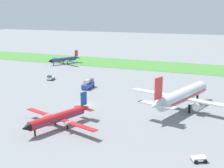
# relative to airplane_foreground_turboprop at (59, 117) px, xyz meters

# --- Properties ---
(ground_plane) EXTENTS (600.00, 600.00, 0.00)m
(ground_plane) POSITION_rel_airplane_foreground_turboprop_xyz_m (-2.81, 18.46, -2.47)
(ground_plane) COLOR gray
(grass_taxiway_strip) EXTENTS (360.00, 28.00, 0.08)m
(grass_taxiway_strip) POSITION_rel_airplane_foreground_turboprop_xyz_m (-2.81, 88.69, -2.43)
(grass_taxiway_strip) COLOR #478438
(grass_taxiway_strip) RESTS_ON ground_plane
(airplane_foreground_turboprop) EXTENTS (21.98, 18.98, 6.76)m
(airplane_foreground_turboprop) POSITION_rel_airplane_foreground_turboprop_xyz_m (0.00, 0.00, 0.00)
(airplane_foreground_turboprop) COLOR red
(airplane_foreground_turboprop) RESTS_ON ground_plane
(airplane_taxiing_turboprop) EXTENTS (19.69, 17.11, 6.36)m
(airplane_taxiing_turboprop) POSITION_rel_airplane_foreground_turboprop_xyz_m (-46.29, 75.36, -0.15)
(airplane_taxiing_turboprop) COLOR navy
(airplane_taxiing_turboprop) RESTS_ON ground_plane
(airplane_midfield_jet) EXTENTS (30.14, 29.80, 10.84)m
(airplane_midfield_jet) POSITION_rel_airplane_foreground_turboprop_xyz_m (22.45, 23.86, 1.43)
(airplane_midfield_jet) COLOR silver
(airplane_midfield_jet) RESTS_ON ground_plane
(fuel_truck_near_gate) EXTENTS (3.28, 6.75, 3.29)m
(fuel_truck_near_gate) POSITION_rel_airplane_foreground_turboprop_xyz_m (-11.51, 35.41, -0.89)
(fuel_truck_near_gate) COLOR #334FB2
(fuel_truck_near_gate) RESTS_ON ground_plane
(pushback_tug_midfield) EXTENTS (2.65, 3.89, 1.95)m
(pushback_tug_midfield) POSITION_rel_airplane_foreground_turboprop_xyz_m (-30.80, 41.19, -1.56)
(pushback_tug_midfield) COLOR white
(pushback_tug_midfield) RESTS_ON ground_plane
(baggage_cart_by_runway) EXTENTS (2.95, 2.75, 0.90)m
(baggage_cart_by_runway) POSITION_rel_airplane_foreground_turboprop_xyz_m (31.20, -4.07, -1.90)
(baggage_cart_by_runway) COLOR white
(baggage_cart_by_runway) RESTS_ON ground_plane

